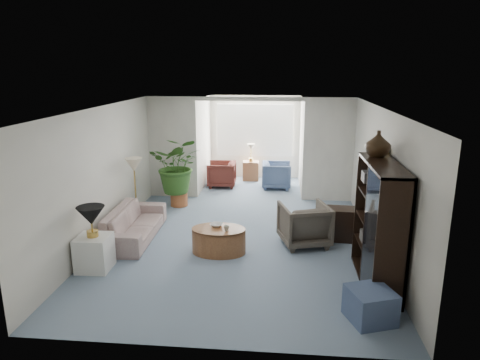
# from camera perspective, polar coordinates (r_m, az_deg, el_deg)

# --- Properties ---
(floor) EXTENTS (6.00, 6.00, 0.00)m
(floor) POSITION_cam_1_polar(r_m,az_deg,el_deg) (8.05, -0.41, -8.69)
(floor) COLOR gray
(floor) RESTS_ON ground
(sunroom_floor) EXTENTS (2.60, 2.60, 0.00)m
(sunroom_floor) POSITION_cam_1_polar(r_m,az_deg,el_deg) (11.91, 1.58, -0.87)
(sunroom_floor) COLOR gray
(sunroom_floor) RESTS_ON ground
(back_pier_left) EXTENTS (1.20, 0.12, 2.50)m
(back_pier_left) POSITION_cam_1_polar(r_m,az_deg,el_deg) (10.86, -8.85, 4.20)
(back_pier_left) COLOR silver
(back_pier_left) RESTS_ON ground
(back_pier_right) EXTENTS (1.20, 0.12, 2.50)m
(back_pier_right) POSITION_cam_1_polar(r_m,az_deg,el_deg) (10.59, 11.56, 3.82)
(back_pier_right) COLOR silver
(back_pier_right) RESTS_ON ground
(back_header) EXTENTS (2.60, 0.12, 0.10)m
(back_header) POSITION_cam_1_polar(r_m,az_deg,el_deg) (10.40, 1.26, 10.59)
(back_header) COLOR silver
(back_header) RESTS_ON back_pier_left
(window_pane) EXTENTS (2.20, 0.02, 1.50)m
(window_pane) POSITION_cam_1_polar(r_m,az_deg,el_deg) (12.68, 1.96, 6.55)
(window_pane) COLOR white
(window_blinds) EXTENTS (2.20, 0.02, 1.50)m
(window_blinds) POSITION_cam_1_polar(r_m,az_deg,el_deg) (12.65, 1.95, 6.53)
(window_blinds) COLOR white
(framed_picture) EXTENTS (0.04, 0.50, 0.40)m
(framed_picture) POSITION_cam_1_polar(r_m,az_deg,el_deg) (7.60, 18.31, 2.61)
(framed_picture) COLOR beige
(sofa) EXTENTS (0.83, 2.02, 0.58)m
(sofa) POSITION_cam_1_polar(r_m,az_deg,el_deg) (8.56, -13.75, -5.56)
(sofa) COLOR #BBAE9E
(sofa) RESTS_ON ground
(end_table) EXTENTS (0.53, 0.53, 0.56)m
(end_table) POSITION_cam_1_polar(r_m,az_deg,el_deg) (7.47, -18.57, -9.05)
(end_table) COLOR white
(end_table) RESTS_ON ground
(table_lamp) EXTENTS (0.44, 0.44, 0.30)m
(table_lamp) POSITION_cam_1_polar(r_m,az_deg,el_deg) (7.25, -18.98, -4.46)
(table_lamp) COLOR black
(table_lamp) RESTS_ON end_table
(floor_lamp) EXTENTS (0.36, 0.36, 0.28)m
(floor_lamp) POSITION_cam_1_polar(r_m,az_deg,el_deg) (9.11, -13.77, 1.95)
(floor_lamp) COLOR #F3E5C1
(floor_lamp) RESTS_ON ground
(coffee_table) EXTENTS (1.17, 1.17, 0.45)m
(coffee_table) POSITION_cam_1_polar(r_m,az_deg,el_deg) (7.72, -2.80, -7.93)
(coffee_table) COLOR #925E35
(coffee_table) RESTS_ON ground
(coffee_bowl) EXTENTS (0.27, 0.27, 0.05)m
(coffee_bowl) POSITION_cam_1_polar(r_m,az_deg,el_deg) (7.73, -3.09, -5.91)
(coffee_bowl) COLOR silver
(coffee_bowl) RESTS_ON coffee_table
(coffee_cup) EXTENTS (0.12, 0.12, 0.09)m
(coffee_cup) POSITION_cam_1_polar(r_m,az_deg,el_deg) (7.51, -1.80, -6.36)
(coffee_cup) COLOR beige
(coffee_cup) RESTS_ON coffee_table
(wingback_chair) EXTENTS (1.03, 1.05, 0.78)m
(wingback_chair) POSITION_cam_1_polar(r_m,az_deg,el_deg) (8.09, 8.43, -5.76)
(wingback_chair) COLOR #595146
(wingback_chair) RESTS_ON ground
(side_table_dark) EXTENTS (0.54, 0.45, 0.62)m
(side_table_dark) POSITION_cam_1_polar(r_m,az_deg,el_deg) (8.47, 13.07, -5.63)
(side_table_dark) COLOR black
(side_table_dark) RESTS_ON ground
(entertainment_cabinet) EXTENTS (0.45, 1.67, 1.85)m
(entertainment_cabinet) POSITION_cam_1_polar(r_m,az_deg,el_deg) (6.76, 17.79, -5.63)
(entertainment_cabinet) COLOR black
(entertainment_cabinet) RESTS_ON ground
(cabinet_urn) EXTENTS (0.38, 0.38, 0.40)m
(cabinet_urn) POSITION_cam_1_polar(r_m,az_deg,el_deg) (6.95, 17.66, 4.57)
(cabinet_urn) COLOR black
(cabinet_urn) RESTS_ON entertainment_cabinet
(ottoman) EXTENTS (0.68, 0.68, 0.43)m
(ottoman) POSITION_cam_1_polar(r_m,az_deg,el_deg) (6.06, 16.74, -15.45)
(ottoman) COLOR #4C5983
(ottoman) RESTS_ON ground
(plant_pot) EXTENTS (0.40, 0.40, 0.32)m
(plant_pot) POSITION_cam_1_polar(r_m,az_deg,el_deg) (10.36, -8.00, -2.49)
(plant_pot) COLOR #A4582F
(plant_pot) RESTS_ON ground
(house_plant) EXTENTS (1.19, 1.03, 1.33)m
(house_plant) POSITION_cam_1_polar(r_m,az_deg,el_deg) (10.15, -8.17, 1.96)
(house_plant) COLOR #305C1F
(house_plant) RESTS_ON plant_pot
(sunroom_chair_blue) EXTENTS (0.79, 0.77, 0.70)m
(sunroom_chair_blue) POSITION_cam_1_polar(r_m,az_deg,el_deg) (11.75, 4.82, 0.64)
(sunroom_chair_blue) COLOR #4C5983
(sunroom_chair_blue) RESTS_ON ground
(sunroom_chair_maroon) EXTENTS (0.77, 0.75, 0.69)m
(sunroom_chair_maroon) POSITION_cam_1_polar(r_m,az_deg,el_deg) (11.86, -2.44, 0.77)
(sunroom_chair_maroon) COLOR #58241E
(sunroom_chair_maroon) RESTS_ON ground
(sunroom_table) EXTENTS (0.46, 0.36, 0.55)m
(sunroom_table) POSITION_cam_1_polar(r_m,az_deg,el_deg) (12.53, 1.43, 1.22)
(sunroom_table) COLOR #925E35
(sunroom_table) RESTS_ON ground
(shelf_clutter) EXTENTS (0.30, 1.29, 1.06)m
(shelf_clutter) POSITION_cam_1_polar(r_m,az_deg,el_deg) (6.62, 17.62, -4.55)
(shelf_clutter) COLOR #403D3B
(shelf_clutter) RESTS_ON entertainment_cabinet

